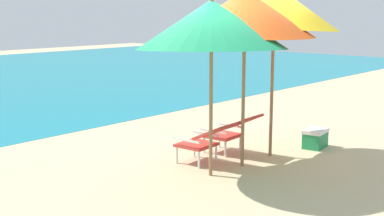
% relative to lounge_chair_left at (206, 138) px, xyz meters
% --- Properties ---
extents(ground_plane, '(40.00, 40.00, 0.00)m').
position_rel_lounge_chair_left_xyz_m(ground_plane, '(0.34, 4.18, -0.40)').
color(ground_plane, '#CCB78E').
extents(lounge_chair_left, '(0.59, 0.91, 0.68)m').
position_rel_lounge_chair_left_xyz_m(lounge_chair_left, '(0.00, 0.00, 0.00)').
color(lounge_chair_left, red).
rests_on(lounge_chair_left, ground_plane).
extents(lounge_chair_right, '(0.59, 0.91, 0.68)m').
position_rel_lounge_chair_left_xyz_m(lounge_chair_right, '(0.73, 0.08, 0.00)').
color(lounge_chair_right, red).
rests_on(lounge_chair_right, ground_plane).
extents(beach_umbrella_left, '(2.91, 2.92, 2.48)m').
position_rel_lounge_chair_left_xyz_m(beach_umbrella_left, '(-0.37, -0.40, 1.70)').
color(beach_umbrella_left, olive).
rests_on(beach_umbrella_left, ground_plane).
extents(beach_umbrella_center, '(2.53, 2.53, 2.60)m').
position_rel_lounge_chair_left_xyz_m(beach_umbrella_center, '(0.30, -0.46, 1.85)').
color(beach_umbrella_center, olive).
rests_on(beach_umbrella_center, ground_plane).
extents(beach_umbrella_right, '(2.71, 2.70, 2.71)m').
position_rel_lounge_chair_left_xyz_m(beach_umbrella_right, '(1.05, -0.46, 1.94)').
color(beach_umbrella_right, olive).
rests_on(beach_umbrella_right, ground_plane).
extents(cooler_box, '(0.51, 0.38, 0.32)m').
position_rel_lounge_chair_left_xyz_m(cooler_box, '(2.00, -0.75, -0.24)').
color(cooler_box, '#1E844C').
rests_on(cooler_box, ground_plane).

